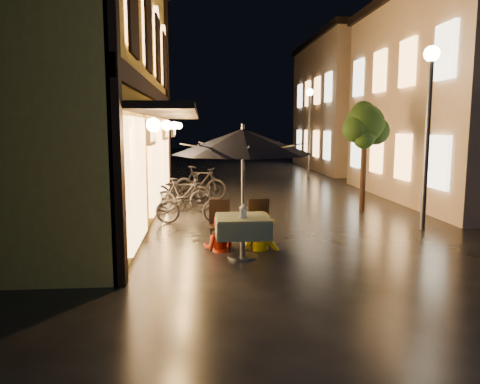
{
  "coord_description": "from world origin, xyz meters",
  "views": [
    {
      "loc": [
        -2.2,
        -8.47,
        2.42
      ],
      "look_at": [
        -1.46,
        0.56,
        1.15
      ],
      "focal_mm": 35.0,
      "sensor_mm": 36.0,
      "label": 1
    }
  ],
  "objects": [
    {
      "name": "person_orange",
      "position": [
        -1.88,
        0.53,
        0.68
      ],
      "size": [
        0.76,
        0.66,
        1.35
      ],
      "primitive_type": "imported",
      "rotation": [
        0.0,
        0.0,
        2.9
      ],
      "color": "red",
      "rests_on": "ground"
    },
    {
      "name": "ground",
      "position": [
        0.0,
        0.0,
        0.0
      ],
      "size": [
        90.0,
        90.0,
        0.0
      ],
      "primitive_type": "plane",
      "color": "black",
      "rests_on": "ground"
    },
    {
      "name": "west_building",
      "position": [
        -5.72,
        4.0,
        3.71
      ],
      "size": [
        5.9,
        11.4,
        7.4
      ],
      "color": "gold",
      "rests_on": "ground"
    },
    {
      "name": "street_tree",
      "position": [
        2.41,
        4.51,
        2.42
      ],
      "size": [
        1.43,
        1.2,
        3.15
      ],
      "color": "black",
      "rests_on": "ground"
    },
    {
      "name": "table_lantern",
      "position": [
        -1.46,
        -0.17,
        0.92
      ],
      "size": [
        0.16,
        0.16,
        0.25
      ],
      "color": "white",
      "rests_on": "cafe_table"
    },
    {
      "name": "streetlamp_near",
      "position": [
        3.0,
        2.0,
        2.92
      ],
      "size": [
        0.36,
        0.36,
        4.23
      ],
      "color": "#59595E",
      "rests_on": "ground"
    },
    {
      "name": "east_building_far",
      "position": [
        7.49,
        18.0,
        3.66
      ],
      "size": [
        7.3,
        10.3,
        7.3
      ],
      "color": "#BDA592",
      "rests_on": "ground"
    },
    {
      "name": "bicycle_0",
      "position": [
        -2.48,
        3.18,
        0.47
      ],
      "size": [
        1.78,
        0.62,
        0.93
      ],
      "primitive_type": "imported",
      "rotation": [
        0.0,
        0.0,
        1.57
      ],
      "color": "black",
      "rests_on": "ground"
    },
    {
      "name": "bicycle_3",
      "position": [
        -2.26,
        7.01,
        0.56
      ],
      "size": [
        1.92,
        1.2,
        1.12
      ],
      "primitive_type": "imported",
      "rotation": [
        0.0,
        0.0,
        1.18
      ],
      "color": "black",
      "rests_on": "ground"
    },
    {
      "name": "cafe_chair_right",
      "position": [
        -1.06,
        0.7,
        0.54
      ],
      "size": [
        0.42,
        0.42,
        0.97
      ],
      "color": "black",
      "rests_on": "ground"
    },
    {
      "name": "cafe_chair_left",
      "position": [
        -1.86,
        0.7,
        0.54
      ],
      "size": [
        0.42,
        0.42,
        0.97
      ],
      "color": "black",
      "rests_on": "ground"
    },
    {
      "name": "streetlamp_far",
      "position": [
        3.0,
        14.0,
        2.92
      ],
      "size": [
        0.36,
        0.36,
        4.23
      ],
      "color": "#59595E",
      "rests_on": "ground"
    },
    {
      "name": "bicycle_4",
      "position": [
        -2.83,
        6.93,
        0.45
      ],
      "size": [
        1.78,
        0.94,
        0.89
      ],
      "primitive_type": "imported",
      "rotation": [
        0.0,
        0.0,
        1.79
      ],
      "color": "black",
      "rests_on": "ground"
    },
    {
      "name": "patio_umbrella",
      "position": [
        -1.46,
        -0.04,
        2.15
      ],
      "size": [
        2.58,
        2.58,
        2.46
      ],
      "color": "#59595E",
      "rests_on": "ground"
    },
    {
      "name": "person_yellow",
      "position": [
        -1.07,
        0.52,
        0.75
      ],
      "size": [
        1.02,
        0.66,
        1.49
      ],
      "primitive_type": "imported",
      "rotation": [
        0.0,
        0.0,
        3.02
      ],
      "color": "#FFD600",
      "rests_on": "ground"
    },
    {
      "name": "bicycle_1",
      "position": [
        -2.75,
        4.72,
        0.49
      ],
      "size": [
        1.66,
        0.55,
        0.98
      ],
      "primitive_type": "imported",
      "rotation": [
        0.0,
        0.0,
        1.63
      ],
      "color": "black",
      "rests_on": "ground"
    },
    {
      "name": "cafe_table",
      "position": [
        -1.46,
        -0.04,
        0.59
      ],
      "size": [
        0.99,
        0.99,
        0.78
      ],
      "color": "#59595E",
      "rests_on": "ground"
    },
    {
      "name": "bicycle_2",
      "position": [
        -2.85,
        5.73,
        0.5
      ],
      "size": [
        2.0,
        1.05,
        1.0
      ],
      "primitive_type": "imported",
      "rotation": [
        0.0,
        0.0,
        1.36
      ],
      "color": "black",
      "rests_on": "ground"
    }
  ]
}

